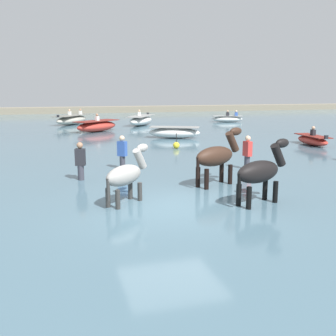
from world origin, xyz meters
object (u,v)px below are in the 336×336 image
(boat_near_starboard, at_px, (72,120))
(person_onlooker_right, at_px, (122,156))
(horse_trailing_dark_bay, at_px, (217,158))
(boat_mid_outer, at_px, (141,120))
(boat_far_inshore, at_px, (227,119))
(boat_far_offshore, at_px, (312,140))
(horse_flank_black, at_px, (260,173))
(person_wading_mid, at_px, (247,156))
(boat_distant_east, at_px, (97,126))
(channel_buoy, at_px, (176,145))
(horse_lead_grey, at_px, (126,177))
(boat_mid_channel, at_px, (174,132))
(person_wading_close, at_px, (81,166))

(boat_near_starboard, xyz_separation_m, person_onlooker_right, (0.83, -19.74, 0.08))
(horse_trailing_dark_bay, relative_size, boat_mid_outer, 0.50)
(boat_far_inshore, height_order, boat_far_offshore, boat_far_inshore)
(horse_flank_black, xyz_separation_m, boat_mid_outer, (1.89, 23.00, -0.41))
(horse_flank_black, bearing_deg, person_wading_mid, 67.06)
(boat_distant_east, relative_size, person_wading_mid, 2.14)
(person_wading_mid, bearing_deg, boat_near_starboard, 103.93)
(boat_mid_outer, height_order, boat_far_inshore, boat_mid_outer)
(horse_trailing_dark_bay, xyz_separation_m, boat_far_inshore, (10.13, 21.75, -0.56))
(boat_near_starboard, bearing_deg, channel_buoy, -74.63)
(horse_trailing_dark_bay, height_order, horse_flank_black, horse_trailing_dark_bay)
(boat_near_starboard, bearing_deg, person_wading_mid, -76.07)
(horse_trailing_dark_bay, height_order, boat_distant_east, horse_trailing_dark_bay)
(boat_far_offshore, height_order, person_wading_mid, person_wading_mid)
(person_onlooker_right, xyz_separation_m, channel_buoy, (3.40, 4.34, -0.30))
(boat_far_inshore, distance_m, boat_far_offshore, 14.93)
(horse_lead_grey, distance_m, boat_far_offshore, 13.92)
(horse_flank_black, relative_size, channel_buoy, 2.72)
(horse_lead_grey, xyz_separation_m, boat_far_offshore, (11.29, 8.14, -0.44))
(boat_distant_east, bearing_deg, channel_buoy, -72.53)
(channel_buoy, bearing_deg, person_onlooker_right, -128.09)
(horse_lead_grey, bearing_deg, boat_mid_channel, 68.06)
(horse_trailing_dark_bay, bearing_deg, person_wading_mid, 44.74)
(horse_lead_grey, xyz_separation_m, channel_buoy, (4.08, 8.87, -0.53))
(horse_trailing_dark_bay, xyz_separation_m, person_wading_close, (-3.91, 1.86, -0.39))
(horse_flank_black, height_order, boat_far_offshore, horse_flank_black)
(horse_flank_black, xyz_separation_m, boat_far_offshore, (8.02, 9.13, -0.53))
(boat_mid_outer, xyz_separation_m, boat_near_starboard, (-5.31, 2.26, 0.00))
(boat_mid_outer, relative_size, boat_mid_channel, 1.30)
(boat_mid_outer, bearing_deg, channel_buoy, -94.67)
(horse_trailing_dark_bay, distance_m, horse_flank_black, 2.21)
(boat_far_inshore, bearing_deg, channel_buoy, -122.70)
(boat_mid_channel, relative_size, person_onlooker_right, 1.99)
(boat_far_offshore, distance_m, channel_buoy, 7.25)
(channel_buoy, bearing_deg, horse_trailing_dark_bay, -98.09)
(boat_mid_channel, bearing_deg, horse_flank_black, -98.03)
(boat_near_starboard, xyz_separation_m, boat_far_offshore, (11.44, -16.13, -0.12))
(horse_lead_grey, height_order, person_wading_close, horse_lead_grey)
(boat_near_starboard, bearing_deg, horse_flank_black, -82.29)
(person_onlooker_right, bearing_deg, boat_near_starboard, 92.41)
(boat_far_offshore, height_order, person_onlooker_right, person_onlooker_right)
(person_wading_mid, bearing_deg, horse_trailing_dark_bay, -135.26)
(horse_trailing_dark_bay, xyz_separation_m, horse_flank_black, (0.27, -2.19, -0.06))
(boat_distant_east, bearing_deg, horse_flank_black, -83.81)
(boat_mid_channel, bearing_deg, boat_far_offshore, -38.77)
(boat_far_offshore, xyz_separation_m, person_onlooker_right, (-10.61, -3.61, 0.21))
(horse_lead_grey, bearing_deg, boat_mid_outer, 76.82)
(boat_mid_outer, relative_size, boat_far_offshore, 1.62)
(horse_trailing_dark_bay, xyz_separation_m, channel_buoy, (1.09, 7.67, -0.68))
(horse_trailing_dark_bay, bearing_deg, horse_flank_black, -82.88)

